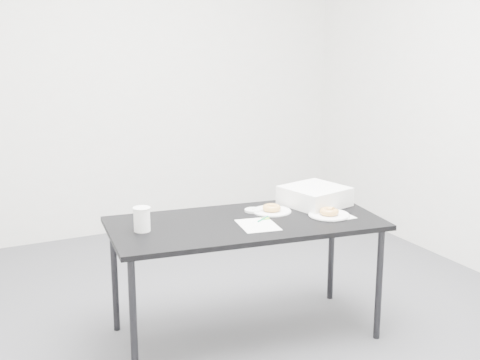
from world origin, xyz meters
name	(u,v)px	position (x,y,z in m)	size (l,w,h in m)	color
floor	(221,325)	(0.00, 0.00, 0.00)	(4.00, 4.00, 0.00)	#48484C
wall_back	(115,71)	(0.00, 2.00, 1.35)	(4.00, 0.02, 2.70)	silver
table	(245,230)	(0.08, -0.16, 0.63)	(1.56, 0.88, 0.68)	black
scorecard	(258,225)	(0.10, -0.26, 0.68)	(0.19, 0.25, 0.00)	white
logo_patch	(266,219)	(0.19, -0.18, 0.68)	(0.04, 0.04, 0.00)	green
pen	(263,219)	(0.17, -0.18, 0.68)	(0.01, 0.01, 0.11)	#0B7D53
napkin	(337,216)	(0.58, -0.31, 0.68)	(0.16, 0.16, 0.00)	white
plate_near	(329,215)	(0.54, -0.29, 0.68)	(0.23, 0.23, 0.01)	silver
donut_near	(329,211)	(0.54, -0.29, 0.70)	(0.11, 0.11, 0.04)	#D48143
plate_far	(272,211)	(0.29, -0.07, 0.68)	(0.23, 0.23, 0.01)	silver
donut_far	(272,208)	(0.29, -0.07, 0.70)	(0.11, 0.11, 0.04)	#D48143
coffee_cup	(142,219)	(-0.49, -0.07, 0.74)	(0.09, 0.09, 0.13)	white
cup_lid	(253,210)	(0.20, -0.01, 0.68)	(0.10, 0.10, 0.01)	silver
bakery_box	(315,196)	(0.60, -0.05, 0.73)	(0.33, 0.33, 0.11)	white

